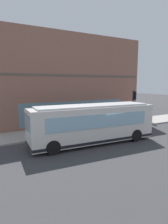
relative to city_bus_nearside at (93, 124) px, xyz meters
The scene contains 10 objects.
ground 2.23m from the city_bus_nearside, 95.72° to the right, with size 120.00×120.00×0.00m, color #38383A.
sidewalk_curb 4.82m from the city_bus_nearside, 20.20° to the right, with size 3.74×40.00×0.15m, color #9E9991.
building_corner 11.64m from the city_bus_nearside, ahead, with size 9.70×17.60×10.08m.
city_bus_nearside is the anchor object (origin of this frame).
traffic_light_near_corner 7.64m from the city_bus_nearside, 67.22° to the right, with size 0.32×0.49×3.81m.
fire_hydrant 7.24m from the city_bus_nearside, 59.28° to the right, with size 0.35×0.35×0.74m.
pedestrian_walking_along_curb 5.49m from the city_bus_nearside, ahead, with size 0.32×0.32×1.54m.
pedestrian_near_hydrant 6.24m from the city_bus_nearside, 32.17° to the right, with size 0.32×0.32×1.71m.
pedestrian_near_building_entrance 8.04m from the city_bus_nearside, 55.01° to the right, with size 0.32×0.32×1.77m.
pedestrian_by_light_pole 10.33m from the city_bus_nearside, 72.85° to the right, with size 0.32×0.32×1.70m.
Camera 1 is at (-12.51, 9.21, 4.71)m, focal length 30.64 mm.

